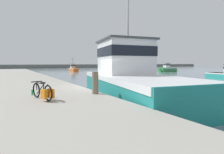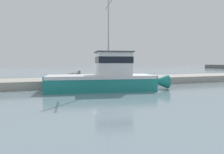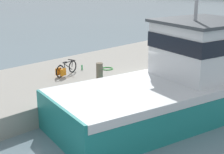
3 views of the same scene
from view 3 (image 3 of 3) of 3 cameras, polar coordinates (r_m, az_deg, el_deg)
name	(u,v)px [view 3 (image 3 of 3)]	position (r m, az deg, el deg)	size (l,w,h in m)	color
ground_plane	(156,97)	(16.49, 7.39, -3.34)	(320.00, 320.00, 0.00)	gray
dock_pier	(101,72)	(18.87, -1.80, 0.76)	(5.81, 80.00, 0.84)	#A39E93
fishing_boat_main	(187,81)	(14.55, 12.38, -0.58)	(5.78, 12.64, 9.81)	teal
bicycle_touring	(65,70)	(16.87, -7.90, 1.24)	(0.70, 1.58, 0.69)	black
mooring_post	(100,74)	(15.24, -2.08, 0.47)	(0.30, 0.30, 1.02)	#756651
hose_coil	(107,69)	(17.96, -0.80, 1.41)	(0.60, 0.60, 0.05)	green
water_bottle_on_curb	(82,67)	(17.91, -5.01, 1.62)	(0.07, 0.07, 0.25)	green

